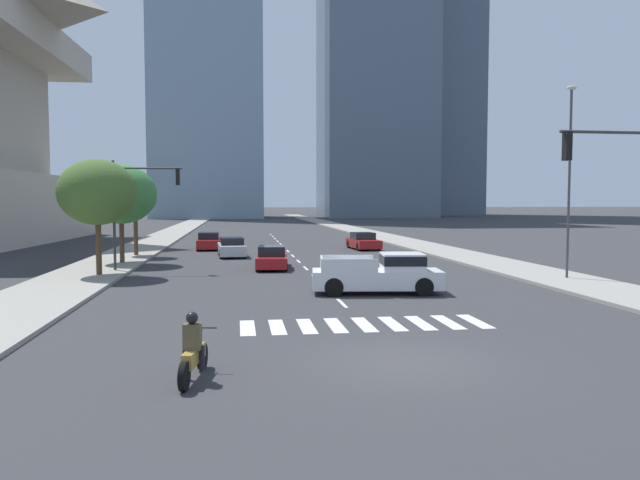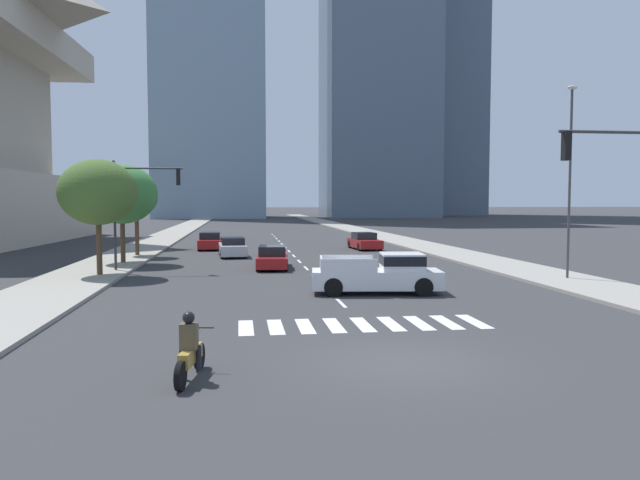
{
  "view_description": "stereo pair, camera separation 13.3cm",
  "coord_description": "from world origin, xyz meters",
  "px_view_note": "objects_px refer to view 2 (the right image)",
  "views": [
    {
      "loc": [
        -3.89,
        -13.64,
        3.81
      ],
      "look_at": [
        0.0,
        14.45,
        2.0
      ],
      "focal_mm": 33.78,
      "sensor_mm": 36.0,
      "label": 1
    },
    {
      "loc": [
        -3.76,
        -13.66,
        3.81
      ],
      "look_at": [
        0.0,
        14.45,
        2.0
      ],
      "focal_mm": 33.78,
      "sensor_mm": 36.0,
      "label": 2
    }
  ],
  "objects_px": {
    "street_lamp_east": "(570,170)",
    "street_tree_third": "(136,199)",
    "sedan_silver_2": "(233,248)",
    "sedan_red_3": "(365,242)",
    "street_tree_nearest": "(98,192)",
    "motorcycle_lead": "(190,353)",
    "pickup_truck": "(383,274)",
    "street_tree_second": "(122,194)",
    "sedan_red_1": "(272,258)",
    "traffic_signal_far": "(140,196)",
    "sedan_red_0": "(210,242)"
  },
  "relations": [
    {
      "from": "motorcycle_lead",
      "to": "sedan_red_3",
      "type": "distance_m",
      "value": 35.98
    },
    {
      "from": "street_tree_second",
      "to": "sedan_red_1",
      "type": "bearing_deg",
      "value": -19.68
    },
    {
      "from": "sedan_red_3",
      "to": "street_tree_nearest",
      "type": "relative_size",
      "value": 0.76
    },
    {
      "from": "street_lamp_east",
      "to": "street_tree_third",
      "type": "distance_m",
      "value": 27.56
    },
    {
      "from": "motorcycle_lead",
      "to": "sedan_red_1",
      "type": "xyz_separation_m",
      "value": [
        2.92,
        21.41,
        0.01
      ]
    },
    {
      "from": "traffic_signal_far",
      "to": "street_tree_second",
      "type": "xyz_separation_m",
      "value": [
        -1.71,
        4.23,
        0.14
      ]
    },
    {
      "from": "street_tree_nearest",
      "to": "street_tree_second",
      "type": "bearing_deg",
      "value": 90.0
    },
    {
      "from": "sedan_silver_2",
      "to": "street_tree_second",
      "type": "relative_size",
      "value": 0.79
    },
    {
      "from": "street_tree_second",
      "to": "motorcycle_lead",
      "type": "bearing_deg",
      "value": -76.42
    },
    {
      "from": "street_lamp_east",
      "to": "traffic_signal_far",
      "type": "bearing_deg",
      "value": 163.21
    },
    {
      "from": "sedan_red_0",
      "to": "sedan_red_3",
      "type": "height_order",
      "value": "sedan_red_0"
    },
    {
      "from": "sedan_red_1",
      "to": "street_tree_third",
      "type": "height_order",
      "value": "street_tree_third"
    },
    {
      "from": "pickup_truck",
      "to": "street_tree_second",
      "type": "distance_m",
      "value": 18.78
    },
    {
      "from": "street_tree_second",
      "to": "street_tree_nearest",
      "type": "bearing_deg",
      "value": -90.0
    },
    {
      "from": "sedan_red_3",
      "to": "street_tree_third",
      "type": "xyz_separation_m",
      "value": [
        -16.93,
        -4.58,
        3.39
      ]
    },
    {
      "from": "street_tree_nearest",
      "to": "street_lamp_east",
      "type": "bearing_deg",
      "value": -10.94
    },
    {
      "from": "motorcycle_lead",
      "to": "sedan_silver_2",
      "type": "height_order",
      "value": "motorcycle_lead"
    },
    {
      "from": "sedan_red_0",
      "to": "sedan_red_3",
      "type": "distance_m",
      "value": 12.36
    },
    {
      "from": "traffic_signal_far",
      "to": "street_tree_nearest",
      "type": "distance_m",
      "value": 2.59
    },
    {
      "from": "sedan_silver_2",
      "to": "traffic_signal_far",
      "type": "distance_m",
      "value": 10.68
    },
    {
      "from": "sedan_red_3",
      "to": "street_tree_third",
      "type": "height_order",
      "value": "street_tree_third"
    },
    {
      "from": "traffic_signal_far",
      "to": "street_lamp_east",
      "type": "xyz_separation_m",
      "value": [
        20.93,
        -6.32,
        1.23
      ]
    },
    {
      "from": "pickup_truck",
      "to": "street_tree_second",
      "type": "relative_size",
      "value": 0.94
    },
    {
      "from": "sedan_red_3",
      "to": "sedan_red_0",
      "type": "bearing_deg",
      "value": -101.04
    },
    {
      "from": "sedan_silver_2",
      "to": "sedan_red_3",
      "type": "bearing_deg",
      "value": -68.19
    },
    {
      "from": "street_tree_third",
      "to": "street_tree_second",
      "type": "bearing_deg",
      "value": -90.0
    },
    {
      "from": "street_lamp_east",
      "to": "street_tree_third",
      "type": "xyz_separation_m",
      "value": [
        -22.64,
        15.65,
        -1.33
      ]
    },
    {
      "from": "sedan_red_1",
      "to": "street_tree_second",
      "type": "distance_m",
      "value": 10.09
    },
    {
      "from": "sedan_silver_2",
      "to": "street_tree_second",
      "type": "height_order",
      "value": "street_tree_second"
    },
    {
      "from": "sedan_red_0",
      "to": "sedan_red_1",
      "type": "height_order",
      "value": "sedan_red_0"
    },
    {
      "from": "sedan_silver_2",
      "to": "street_tree_second",
      "type": "distance_m",
      "value": 8.79
    },
    {
      "from": "pickup_truck",
      "to": "sedan_red_3",
      "type": "bearing_deg",
      "value": 86.84
    },
    {
      "from": "motorcycle_lead",
      "to": "sedan_red_3",
      "type": "height_order",
      "value": "motorcycle_lead"
    },
    {
      "from": "street_tree_third",
      "to": "motorcycle_lead",
      "type": "bearing_deg",
      "value": -78.68
    },
    {
      "from": "sedan_silver_2",
      "to": "street_tree_nearest",
      "type": "xyz_separation_m",
      "value": [
        -6.51,
        -10.82,
        3.65
      ]
    },
    {
      "from": "sedan_silver_2",
      "to": "street_tree_nearest",
      "type": "relative_size",
      "value": 0.81
    },
    {
      "from": "pickup_truck",
      "to": "street_tree_nearest",
      "type": "distance_m",
      "value": 15.09
    },
    {
      "from": "street_tree_nearest",
      "to": "street_tree_third",
      "type": "relative_size",
      "value": 1.13
    },
    {
      "from": "traffic_signal_far",
      "to": "street_tree_nearest",
      "type": "height_order",
      "value": "traffic_signal_far"
    },
    {
      "from": "pickup_truck",
      "to": "sedan_silver_2",
      "type": "height_order",
      "value": "pickup_truck"
    },
    {
      "from": "street_lamp_east",
      "to": "street_tree_second",
      "type": "relative_size",
      "value": 1.55
    },
    {
      "from": "sedan_red_0",
      "to": "street_lamp_east",
      "type": "distance_m",
      "value": 28.63
    },
    {
      "from": "street_tree_nearest",
      "to": "sedan_red_0",
      "type": "bearing_deg",
      "value": 75.0
    },
    {
      "from": "sedan_red_0",
      "to": "pickup_truck",
      "type": "bearing_deg",
      "value": -162.0
    },
    {
      "from": "street_lamp_east",
      "to": "street_tree_nearest",
      "type": "height_order",
      "value": "street_lamp_east"
    },
    {
      "from": "motorcycle_lead",
      "to": "pickup_truck",
      "type": "xyz_separation_m",
      "value": [
        6.95,
        11.36,
        0.23
      ]
    },
    {
      "from": "sedan_silver_2",
      "to": "traffic_signal_far",
      "type": "height_order",
      "value": "traffic_signal_far"
    },
    {
      "from": "sedan_silver_2",
      "to": "street_tree_third",
      "type": "xyz_separation_m",
      "value": [
        -6.51,
        0.45,
        3.39
      ]
    },
    {
      "from": "sedan_silver_2",
      "to": "street_tree_nearest",
      "type": "distance_m",
      "value": 13.15
    },
    {
      "from": "pickup_truck",
      "to": "sedan_red_1",
      "type": "distance_m",
      "value": 10.83
    }
  ]
}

